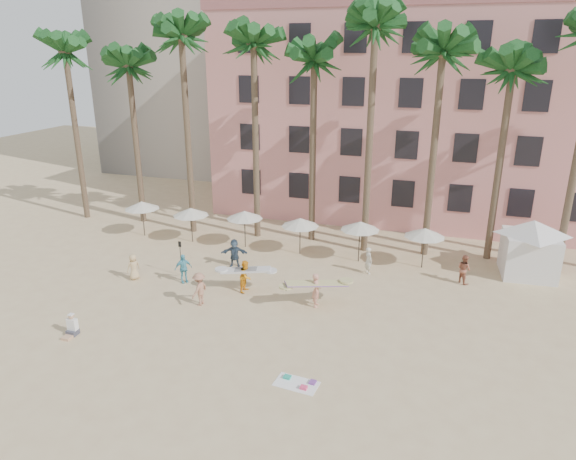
# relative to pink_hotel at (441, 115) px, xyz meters

# --- Properties ---
(ground) EXTENTS (120.00, 120.00, 0.00)m
(ground) POSITION_rel_pink_hotel_xyz_m (-7.00, -26.00, -8.00)
(ground) COLOR #D1B789
(ground) RESTS_ON ground
(pink_hotel) EXTENTS (35.00, 14.00, 16.00)m
(pink_hotel) POSITION_rel_pink_hotel_xyz_m (0.00, 0.00, 0.00)
(pink_hotel) COLOR #DA8784
(pink_hotel) RESTS_ON ground
(palm_row) EXTENTS (44.40, 5.40, 16.30)m
(palm_row) POSITION_rel_pink_hotel_xyz_m (-6.49, -11.00, 4.97)
(palm_row) COLOR brown
(palm_row) RESTS_ON ground
(umbrella_row) EXTENTS (22.50, 2.70, 2.73)m
(umbrella_row) POSITION_rel_pink_hotel_xyz_m (-10.00, -13.50, -5.67)
(umbrella_row) COLOR #332B23
(umbrella_row) RESTS_ON ground
(cabana) EXTENTS (4.77, 4.77, 3.50)m
(cabana) POSITION_rel_pink_hotel_xyz_m (6.16, -12.59, -5.93)
(cabana) COLOR silver
(cabana) RESTS_ON ground
(beach_towel) EXTENTS (1.89, 1.18, 0.14)m
(beach_towel) POSITION_rel_pink_hotel_xyz_m (-4.06, -27.28, -7.97)
(beach_towel) COLOR white
(beach_towel) RESTS_ON ground
(carrier_yellow) EXTENTS (3.25, 2.29, 1.88)m
(carrier_yellow) POSITION_rel_pink_hotel_xyz_m (-5.07, -20.43, -6.95)
(carrier_yellow) COLOR tan
(carrier_yellow) RESTS_ON ground
(carrier_white) EXTENTS (2.89, 1.39, 1.86)m
(carrier_white) POSITION_rel_pink_hotel_xyz_m (-9.32, -19.88, -7.01)
(carrier_white) COLOR #FBA01A
(carrier_white) RESTS_ON ground
(beachgoers) EXTENTS (19.73, 8.34, 1.84)m
(beachgoers) POSITION_rel_pink_hotel_xyz_m (-9.19, -18.53, -7.12)
(beachgoers) COLOR #9C5841
(beachgoers) RESTS_ON ground
(paddle) EXTENTS (0.18, 0.04, 2.23)m
(paddle) POSITION_rel_pink_hotel_xyz_m (-13.86, -19.10, -6.59)
(paddle) COLOR black
(paddle) RESTS_ON ground
(seated_man) EXTENTS (0.48, 0.84, 1.09)m
(seated_man) POSITION_rel_pink_hotel_xyz_m (-15.53, -26.86, -7.63)
(seated_man) COLOR #3F3F4C
(seated_man) RESTS_ON ground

